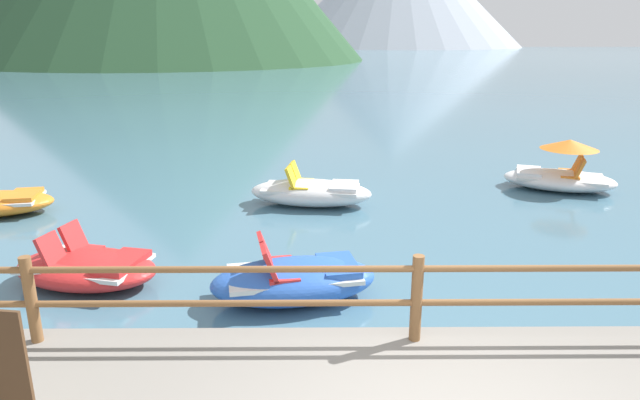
# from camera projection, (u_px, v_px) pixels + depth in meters

# --- Properties ---
(ground_plane) EXTENTS (200.00, 200.00, 0.00)m
(ground_plane) POSITION_uv_depth(u_px,v_px,m) (329.00, 80.00, 42.82)
(ground_plane) COLOR #477084
(dock_railing) EXTENTS (23.92, 0.12, 0.95)m
(dock_railing) POSITION_uv_depth(u_px,v_px,m) (417.00, 290.00, 5.73)
(dock_railing) COLOR brown
(dock_railing) RESTS_ON promenade_dock
(pedal_boat_2) EXTENTS (2.70, 1.49, 0.87)m
(pedal_boat_2) POSITION_uv_depth(u_px,v_px,m) (312.00, 192.00, 11.75)
(pedal_boat_2) COLOR white
(pedal_boat_2) RESTS_ON ground
(pedal_boat_3) EXTENTS (2.42, 1.53, 0.88)m
(pedal_boat_3) POSITION_uv_depth(u_px,v_px,m) (295.00, 280.00, 7.55)
(pedal_boat_3) COLOR blue
(pedal_boat_3) RESTS_ON ground
(pedal_boat_5) EXTENTS (2.76, 2.07, 1.18)m
(pedal_boat_5) POSITION_uv_depth(u_px,v_px,m) (560.00, 173.00, 12.88)
(pedal_boat_5) COLOR white
(pedal_boat_5) RESTS_ON ground
(pedal_boat_7) EXTENTS (2.36, 1.71, 0.81)m
(pedal_boat_7) POSITION_uv_depth(u_px,v_px,m) (87.00, 268.00, 8.07)
(pedal_boat_7) COLOR red
(pedal_boat_7) RESTS_ON ground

